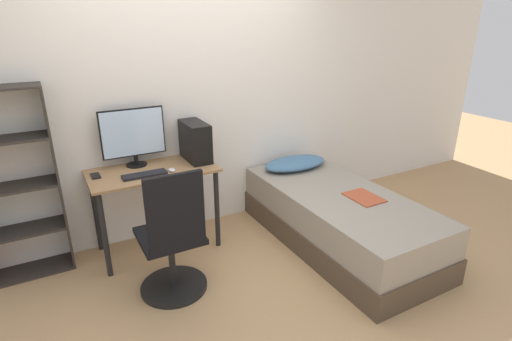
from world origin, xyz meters
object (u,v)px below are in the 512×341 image
(monitor, at_px, (133,135))
(keyboard, at_px, (145,175))
(bed, at_px, (338,218))
(office_chair, at_px, (173,247))
(pc_tower, at_px, (195,141))

(monitor, distance_m, keyboard, 0.39)
(bed, bearing_deg, keyboard, 159.18)
(office_chair, xyz_separation_m, pc_tower, (0.49, 0.76, 0.53))
(keyboard, relative_size, pc_tower, 0.92)
(monitor, bearing_deg, pc_tower, -12.27)
(monitor, xyz_separation_m, pc_tower, (0.51, -0.11, -0.10))
(bed, relative_size, monitor, 3.66)
(monitor, relative_size, pc_tower, 1.40)
(bed, relative_size, keyboard, 5.53)
(office_chair, bearing_deg, keyboard, 92.20)
(office_chair, height_order, pc_tower, pc_tower)
(monitor, height_order, keyboard, monitor)
(monitor, bearing_deg, office_chair, -88.66)
(keyboard, height_order, pc_tower, pc_tower)
(office_chair, xyz_separation_m, keyboard, (-0.02, 0.59, 0.37))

